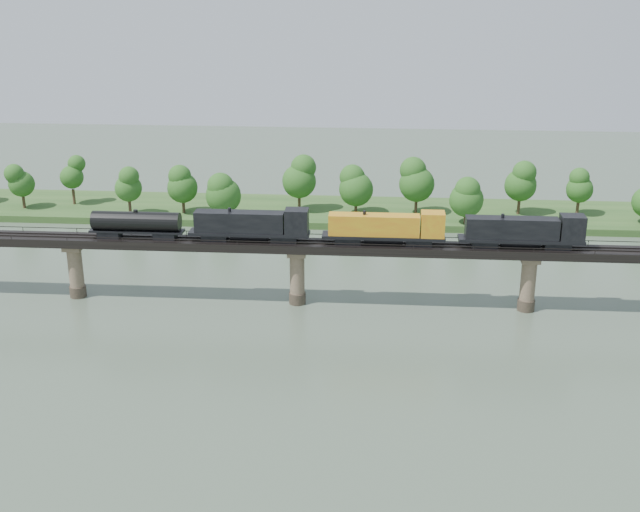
{
  "coord_description": "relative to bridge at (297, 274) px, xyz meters",
  "views": [
    {
      "loc": [
        14.26,
        -100.81,
        55.69
      ],
      "look_at": [
        4.03,
        30.0,
        9.0
      ],
      "focal_mm": 45.0,
      "sensor_mm": 36.0,
      "label": 1
    }
  ],
  "objects": [
    {
      "name": "freight_train",
      "position": [
        7.38,
        -0.0,
        8.84
      ],
      "size": [
        85.08,
        3.31,
        5.86
      ],
      "color": "black",
      "rests_on": "bridge"
    },
    {
      "name": "bridge",
      "position": [
        0.0,
        0.0,
        0.0
      ],
      "size": [
        236.0,
        30.0,
        11.5
      ],
      "color": "#473A2D",
      "rests_on": "ground"
    },
    {
      "name": "ground",
      "position": [
        0.0,
        -30.0,
        -5.46
      ],
      "size": [
        400.0,
        400.0,
        0.0
      ],
      "primitive_type": "plane",
      "color": "#3C4C3B",
      "rests_on": "ground"
    },
    {
      "name": "far_bank",
      "position": [
        0.0,
        55.0,
        -4.66
      ],
      "size": [
        300.0,
        24.0,
        1.6
      ],
      "primitive_type": "cube",
      "color": "#2A4B1E",
      "rests_on": "ground"
    },
    {
      "name": "bridge_superstructure",
      "position": [
        0.0,
        0.0,
        6.33
      ],
      "size": [
        220.0,
        4.9,
        0.75
      ],
      "color": "black",
      "rests_on": "bridge"
    },
    {
      "name": "far_treeline",
      "position": [
        -8.21,
        50.52,
        3.37
      ],
      "size": [
        289.06,
        17.54,
        13.6
      ],
      "color": "#382619",
      "rests_on": "far_bank"
    }
  ]
}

